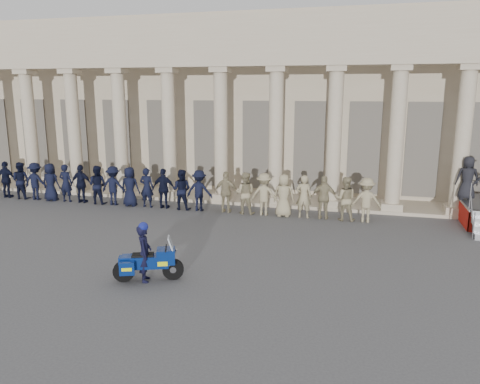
{
  "coord_description": "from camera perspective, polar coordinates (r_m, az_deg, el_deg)",
  "views": [
    {
      "loc": [
        5.1,
        -12.94,
        5.31
      ],
      "look_at": [
        0.84,
        3.33,
        1.6
      ],
      "focal_mm": 35.0,
      "sensor_mm": 36.0,
      "label": 1
    }
  ],
  "objects": [
    {
      "name": "ground",
      "position": [
        14.89,
        -6.47,
        -8.54
      ],
      "size": [
        90.0,
        90.0,
        0.0
      ],
      "primitive_type": "plane",
      "color": "#48484B",
      "rests_on": "ground"
    },
    {
      "name": "building",
      "position": [
        28.16,
        4.3,
        10.81
      ],
      "size": [
        40.0,
        12.5,
        9.0
      ],
      "color": "tan",
      "rests_on": "ground"
    },
    {
      "name": "officer_rank",
      "position": [
        21.54,
        -10.11,
        0.47
      ],
      "size": [
        20.03,
        0.69,
        1.83
      ],
      "color": "black",
      "rests_on": "ground"
    },
    {
      "name": "motorcycle",
      "position": [
        13.54,
        -11.05,
        -8.37
      ],
      "size": [
        1.89,
        1.14,
        1.27
      ],
      "rotation": [
        0.0,
        0.0,
        0.37
      ],
      "color": "black",
      "rests_on": "ground"
    },
    {
      "name": "rider",
      "position": [
        13.45,
        -11.58,
        -7.15
      ],
      "size": [
        0.58,
        0.7,
        1.72
      ],
      "rotation": [
        0.0,
        0.0,
        1.94
      ],
      "color": "black",
      "rests_on": "ground"
    }
  ]
}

